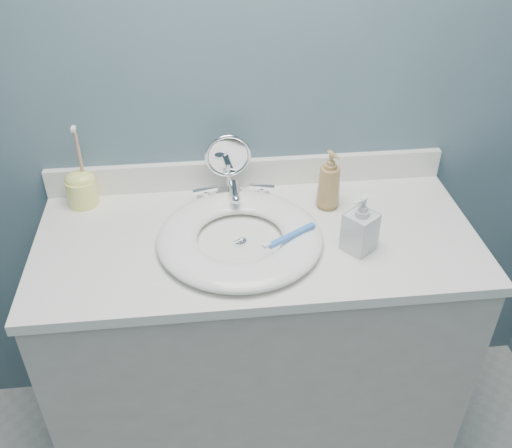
{
  "coord_description": "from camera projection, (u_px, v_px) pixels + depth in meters",
  "views": [
    {
      "loc": [
        -0.14,
        -0.28,
        1.83
      ],
      "look_at": [
        -0.01,
        0.94,
        0.94
      ],
      "focal_mm": 40.0,
      "sensor_mm": 36.0,
      "label": 1
    }
  ],
  "objects": [
    {
      "name": "back_wall",
      "position": [
        246.0,
        87.0,
        1.61
      ],
      "size": [
        2.2,
        0.02,
        2.4
      ],
      "primitive_type": "cube",
      "color": "#4A646F",
      "rests_on": "ground"
    },
    {
      "name": "vanity_cabinet",
      "position": [
        257.0,
        347.0,
        1.84
      ],
      "size": [
        1.2,
        0.55,
        0.85
      ],
      "primitive_type": "cube",
      "color": "beige",
      "rests_on": "ground"
    },
    {
      "name": "countertop",
      "position": [
        257.0,
        239.0,
        1.59
      ],
      "size": [
        1.22,
        0.57,
        0.03
      ],
      "primitive_type": "cube",
      "color": "white",
      "rests_on": "vanity_cabinet"
    },
    {
      "name": "backsplash",
      "position": [
        248.0,
        173.0,
        1.76
      ],
      "size": [
        1.22,
        0.02,
        0.09
      ],
      "primitive_type": "cube",
      "color": "white",
      "rests_on": "countertop"
    },
    {
      "name": "basin",
      "position": [
        240.0,
        237.0,
        1.54
      ],
      "size": [
        0.45,
        0.45,
        0.04
      ],
      "primitive_type": null,
      "color": "white",
      "rests_on": "countertop"
    },
    {
      "name": "drain",
      "position": [
        240.0,
        242.0,
        1.55
      ],
      "size": [
        0.04,
        0.04,
        0.01
      ],
      "primitive_type": "cylinder",
      "color": "silver",
      "rests_on": "countertop"
    },
    {
      "name": "faucet",
      "position": [
        234.0,
        195.0,
        1.69
      ],
      "size": [
        0.25,
        0.13,
        0.07
      ],
      "color": "silver",
      "rests_on": "countertop"
    },
    {
      "name": "makeup_mirror",
      "position": [
        228.0,
        163.0,
        1.68
      ],
      "size": [
        0.14,
        0.08,
        0.2
      ],
      "rotation": [
        0.0,
        0.0,
        0.06
      ],
      "color": "silver",
      "rests_on": "countertop"
    },
    {
      "name": "soap_bottle_amber",
      "position": [
        329.0,
        180.0,
        1.64
      ],
      "size": [
        0.09,
        0.09,
        0.18
      ],
      "primitive_type": "imported",
      "rotation": [
        0.0,
        0.0,
        0.39
      ],
      "color": "#A67E4B",
      "rests_on": "countertop"
    },
    {
      "name": "soap_bottle_clear",
      "position": [
        361.0,
        223.0,
        1.48
      ],
      "size": [
        0.11,
        0.11,
        0.17
      ],
      "primitive_type": "imported",
      "rotation": [
        0.0,
        0.0,
        -0.92
      ],
      "color": "silver",
      "rests_on": "countertop"
    },
    {
      "name": "toothbrush_holder",
      "position": [
        81.0,
        187.0,
        1.67
      ],
      "size": [
        0.09,
        0.09,
        0.25
      ],
      "rotation": [
        0.0,
        0.0,
        0.26
      ],
      "color": "#F9F97C",
      "rests_on": "countertop"
    },
    {
      "name": "toothbrush_lying",
      "position": [
        290.0,
        236.0,
        1.5
      ],
      "size": [
        0.16,
        0.1,
        0.02
      ],
      "rotation": [
        0.0,
        0.0,
        0.55
      ],
      "color": "#3D7BDA",
      "rests_on": "basin"
    }
  ]
}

